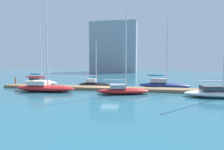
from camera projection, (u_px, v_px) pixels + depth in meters
ground_plane at (109, 90)px, 25.92m from camera, size 120.00×120.00×0.00m
dock_pier at (109, 88)px, 25.90m from camera, size 32.87×2.24×0.41m
dock_piling_near_end at (16, 82)px, 29.81m from camera, size 0.28×0.28×1.50m
sailboat_0 at (39, 81)px, 31.74m from camera, size 7.37×3.21×10.81m
sailboat_1 at (44, 87)px, 24.68m from camera, size 8.55×2.63×12.37m
sailboat_2 at (94, 84)px, 28.67m from camera, size 5.25×1.73×7.28m
sailboat_3 at (123, 90)px, 22.56m from camera, size 6.80×3.33×10.02m
sailboat_4 at (163, 84)px, 27.29m from camera, size 7.70×2.80×10.19m
sailboat_5 at (218, 92)px, 20.59m from camera, size 7.91×3.12×11.77m
mooring_buoy_orange at (93, 81)px, 34.90m from camera, size 0.64×0.64×0.64m
harbor_building_distant at (114, 48)px, 71.91m from camera, size 17.82×9.19×19.35m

